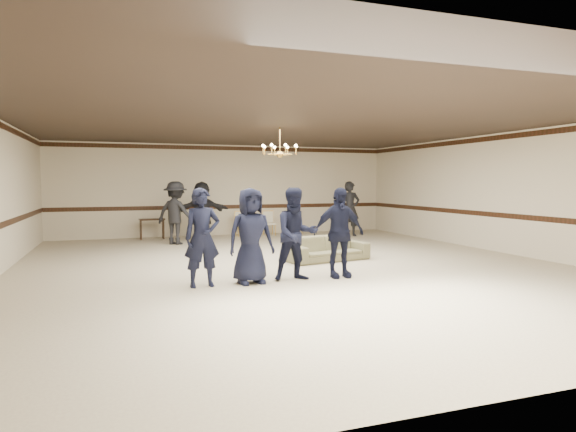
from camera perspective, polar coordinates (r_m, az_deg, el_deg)
name	(u,v)px	position (r m, az deg, el deg)	size (l,w,h in m)	color
room	(294,195)	(10.94, 0.69, 2.44)	(12.01, 14.01, 3.21)	#BDB492
chair_rail	(228,207)	(17.69, -7.01, 1.06)	(12.00, 0.02, 0.14)	black
crown_molding	(227,148)	(17.70, -7.07, 7.80)	(12.00, 0.02, 0.14)	black
chandelier	(280,141)	(11.92, -0.96, 8.71)	(0.94, 0.94, 0.89)	gold
boy_a	(202,238)	(8.97, -9.92, -2.48)	(0.65, 0.43, 1.79)	black
boy_b	(251,236)	(9.16, -4.35, -2.30)	(0.87, 0.57, 1.79)	black
boy_c	(296,234)	(9.43, 0.95, -2.11)	(0.87, 0.68, 1.79)	black
boy_d	(339,232)	(9.77, 5.91, -1.92)	(1.05, 0.44, 1.79)	black
settee	(327,248)	(11.88, 4.59, -3.76)	(2.02, 0.79, 0.59)	#656143
adult_left	(176,213)	(15.23, -12.89, 0.35)	(1.23, 0.71, 1.91)	black
adult_mid	(202,211)	(16.04, -9.97, 0.57)	(1.77, 0.56, 1.91)	black
adult_right	(350,209)	(17.23, 7.24, 0.83)	(0.70, 0.46, 1.91)	black
banquet_chair_left	(242,224)	(17.11, -5.38, -0.95)	(0.41, 0.41, 0.85)	beige
banquet_chair_mid	(269,223)	(17.37, -2.18, -0.86)	(0.41, 0.41, 0.85)	beige
banquet_chair_right	(296,223)	(17.69, 0.92, -0.77)	(0.41, 0.41, 0.85)	beige
console_table	(152,229)	(16.86, -15.50, -1.45)	(0.81, 0.34, 0.68)	black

